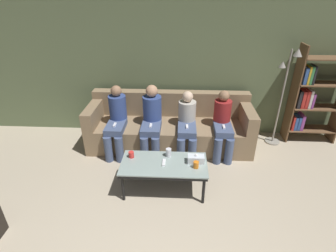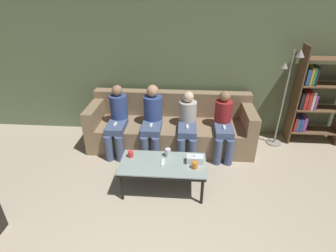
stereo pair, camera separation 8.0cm
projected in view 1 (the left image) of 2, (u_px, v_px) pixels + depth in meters
The scene contains 14 objects.
wall_back at pixel (171, 65), 4.63m from camera, with size 12.00×0.06×2.60m.
couch at pixel (170, 127), 4.64m from camera, with size 2.79×0.89×0.89m.
coffee_table at pixel (164, 166), 3.51m from camera, with size 1.15×0.57×0.45m.
cup_near_left at pixel (196, 165), 3.38m from camera, with size 0.07×0.07×0.09m.
cup_near_right at pixel (169, 153), 3.60m from camera, with size 0.08×0.08×0.12m.
cup_far_center at pixel (131, 155), 3.59m from camera, with size 0.07×0.07×0.09m.
tissue_box at pixel (196, 159), 3.48m from camera, with size 0.22×0.12×0.13m.
game_remote at pixel (164, 163), 3.48m from camera, with size 0.04×0.15×0.02m.
bookshelf at pixel (311, 97), 4.54m from camera, with size 0.86×0.32×1.73m.
standing_lamp at pixel (285, 88), 4.34m from camera, with size 0.31×0.26×1.69m.
seated_person_left_end at pixel (117, 119), 4.33m from camera, with size 0.31×0.70×1.12m.
seated_person_mid_left at pixel (152, 119), 4.31m from camera, with size 0.31×0.70×1.14m.
seated_person_mid_right at pixel (187, 123), 4.28m from camera, with size 0.31×0.70×1.04m.
seated_person_right_end at pixel (223, 123), 4.26m from camera, with size 0.31×0.66×1.07m.
Camera 1 is at (0.18, -1.11, 2.52)m, focal length 28.00 mm.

